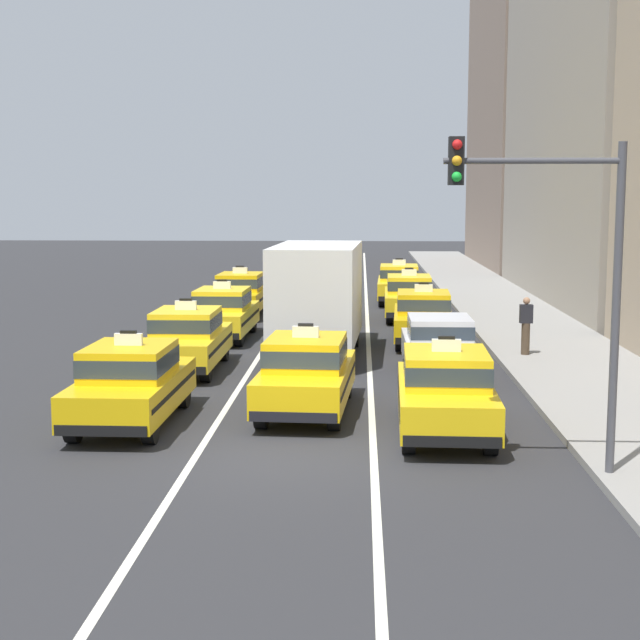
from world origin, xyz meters
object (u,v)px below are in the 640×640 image
box_truck_center_second (319,295)px  sedan_right_second (439,345)px  taxi_right_third (423,316)px  pedestrian_near_crosswalk (526,326)px  taxi_center_third (328,298)px  taxi_left_second (187,338)px  taxi_left_third (223,312)px  taxi_center_nearest (306,373)px  taxi_left_nearest (131,382)px  taxi_right_fourth (409,296)px  taxi_left_fourth (241,293)px  taxi_right_fifth (399,283)px  taxi_right_nearest (445,390)px  traffic_light_pole (558,248)px

box_truck_center_second → sedan_right_second: box_truck_center_second is taller
sedan_right_second → taxi_right_third: taxi_right_third is taller
sedan_right_second → pedestrian_near_crosswalk: size_ratio=2.62×
taxi_center_third → taxi_right_third: (3.19, -5.02, 0.00)m
taxi_left_second → taxi_left_third: size_ratio=0.99×
taxi_center_nearest → box_truck_center_second: box_truck_center_second is taller
taxi_left_nearest → pedestrian_near_crosswalk: size_ratio=2.79×
taxi_center_nearest → taxi_right_fourth: size_ratio=1.01×
taxi_center_nearest → taxi_left_third: bearing=107.8°
taxi_left_second → taxi_left_fourth: (-0.05, 11.63, 0.00)m
taxi_center_third → sedan_right_second: (3.25, -10.52, -0.03)m
taxi_center_third → sedan_right_second: taxi_center_third is taller
box_truck_center_second → taxi_left_fourth: bearing=111.3°
taxi_left_second → sedan_right_second: bearing=-5.1°
taxi_left_fourth → taxi_right_fifth: same height
taxi_left_third → taxi_center_third: 5.39m
box_truck_center_second → taxi_right_nearest: (2.87, -9.17, -0.90)m
taxi_left_fourth → sedan_right_second: bearing=-61.3°
taxi_left_third → taxi_right_third: 6.49m
taxi_center_third → taxi_right_fourth: bearing=17.6°
taxi_right_fourth → taxi_left_third: bearing=-140.1°
taxi_left_nearest → taxi_right_third: bearing=58.5°
taxi_left_second → pedestrian_near_crosswalk: bearing=13.0°
taxi_left_nearest → traffic_light_pole: traffic_light_pole is taller
sedan_right_second → pedestrian_near_crosswalk: bearing=45.6°
taxi_right_third → pedestrian_near_crosswalk: (2.73, -2.77, 0.10)m
sedan_right_second → box_truck_center_second: bearing=134.0°
taxi_left_third → taxi_left_fourth: bearing=91.8°
box_truck_center_second → taxi_right_fifth: bearing=78.0°
taxi_left_second → taxi_center_third: size_ratio=0.98×
taxi_right_fifth → traffic_light_pole: traffic_light_pole is taller
taxi_left_second → taxi_center_nearest: (3.45, -4.72, 0.00)m
taxi_left_nearest → taxi_right_fifth: 23.04m
taxi_right_fourth → pedestrian_near_crosswalk: size_ratio=2.80×
taxi_right_third → taxi_right_fourth: size_ratio=1.01×
taxi_right_fourth → taxi_center_nearest: bearing=-100.8°
taxi_center_third → sedan_right_second: size_ratio=1.08×
sedan_right_second → traffic_light_pole: 9.37m
taxi_left_fourth → sedan_right_second: (6.69, -12.22, -0.03)m
box_truck_center_second → taxi_right_fourth: box_truck_center_second is taller
taxi_center_nearest → taxi_right_fourth: bearing=79.2°
taxi_left_nearest → traffic_light_pole: (7.81, -3.49, 2.94)m
taxi_left_third → taxi_right_third: (6.45, -0.72, 0.00)m
box_truck_center_second → taxi_center_nearest: bearing=-89.6°
taxi_left_second → box_truck_center_second: 4.47m
taxi_left_nearest → taxi_right_nearest: 6.36m
sedan_right_second → taxi_right_fifth: bearing=91.3°
taxi_center_third → sedan_right_second: bearing=-72.9°
taxi_left_nearest → pedestrian_near_crosswalk: (9.37, 8.07, 0.10)m
taxi_left_third → taxi_right_fourth: bearing=39.9°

